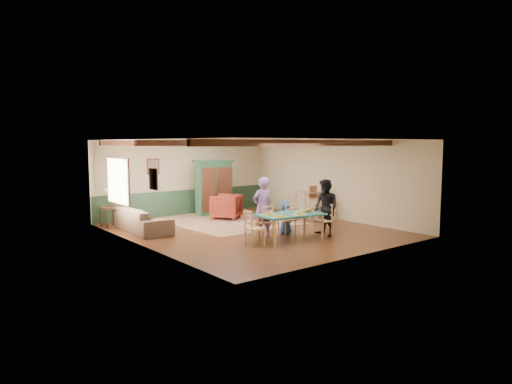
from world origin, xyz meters
TOP-DOWN VIEW (x-y plane):
  - floor at (0.00, 0.00)m, footprint 8.00×8.00m
  - wall_back at (0.00, 4.00)m, footprint 7.00×0.02m
  - wall_left at (-3.50, 0.00)m, footprint 0.02×8.00m
  - wall_right at (3.50, 0.00)m, footprint 0.02×8.00m
  - ceiling at (0.00, 0.00)m, footprint 7.00×8.00m
  - wainscot_back at (0.00, 3.98)m, footprint 6.95×0.03m
  - ceiling_beam_front at (0.00, -2.30)m, footprint 6.95×0.16m
  - ceiling_beam_mid at (0.00, 0.40)m, footprint 6.95×0.16m
  - ceiling_beam_back at (0.00, 3.00)m, footprint 6.95×0.16m
  - window_left at (-3.47, 1.70)m, footprint 0.06×1.60m
  - picture_left_wall at (-3.47, -0.60)m, footprint 0.04×0.42m
  - picture_back_a at (-1.30, 3.97)m, footprint 0.45×0.04m
  - picture_back_b at (-2.40, 3.97)m, footprint 0.38×0.04m
  - dining_table at (-0.13, -1.82)m, footprint 1.85×1.16m
  - dining_chair_far_left at (-0.44, -1.08)m, footprint 0.45×0.47m
  - dining_chair_far_right at (0.34, -1.16)m, footprint 0.45×0.47m
  - dining_chair_end_left at (-1.24, -1.69)m, footprint 0.47×0.45m
  - dining_chair_end_right at (0.98, -1.94)m, footprint 0.47×0.45m
  - person_man at (-0.43, -1.00)m, footprint 0.65×0.47m
  - person_woman at (1.08, -1.95)m, footprint 0.69×0.84m
  - person_child at (0.34, -1.08)m, footprint 0.51×0.36m
  - cat at (0.39, -1.97)m, footprint 0.36×0.17m
  - place_setting_near_left at (-0.69, -2.00)m, footprint 0.42×0.33m
  - place_setting_near_center at (-0.06, -2.07)m, footprint 0.42×0.33m
  - place_setting_far_left at (-0.63, -1.51)m, footprint 0.42×0.33m
  - place_setting_far_right at (0.43, -1.63)m, footprint 0.42×0.33m
  - area_rug at (0.35, 1.84)m, footprint 3.74×4.41m
  - armoire at (0.73, 3.27)m, footprint 1.47×0.71m
  - armchair at (0.56, 2.22)m, footprint 1.30×1.30m
  - sofa at (-2.69, 1.83)m, footprint 1.00×2.40m
  - end_table at (-3.17, 3.17)m, footprint 0.57×0.57m
  - table_lamp at (-3.17, 3.17)m, footprint 0.35×0.35m
  - counter_table at (2.88, 0.42)m, footprint 1.20×0.77m
  - bar_stool_left at (2.78, 0.06)m, footprint 0.45×0.49m
  - bar_stool_right at (3.13, -0.18)m, footprint 0.40×0.44m

SIDE VIEW (x-z plane):
  - floor at x=0.00m, z-range 0.00..0.00m
  - area_rug at x=0.35m, z-range 0.00..0.01m
  - end_table at x=-3.17m, z-range 0.00..0.63m
  - sofa at x=-2.69m, z-range 0.00..0.69m
  - dining_table at x=-0.13m, z-range 0.00..0.73m
  - armchair at x=0.56m, z-range 0.00..0.86m
  - wainscot_back at x=0.00m, z-range 0.00..0.90m
  - dining_chair_far_left at x=-0.44m, z-range 0.00..0.92m
  - dining_chair_far_right at x=0.34m, z-range 0.00..0.92m
  - dining_chair_end_left at x=-1.24m, z-range 0.00..0.92m
  - dining_chair_end_right at x=0.98m, z-range 0.00..0.92m
  - counter_table at x=2.88m, z-range 0.00..0.95m
  - person_child at x=0.34m, z-range 0.00..0.98m
  - bar_stool_right at x=3.13m, z-range 0.00..1.05m
  - bar_stool_left at x=2.78m, z-range 0.00..1.16m
  - place_setting_near_left at x=-0.69m, z-range 0.73..0.84m
  - place_setting_near_center at x=-0.06m, z-range 0.73..0.84m
  - place_setting_far_left at x=-0.63m, z-range 0.73..0.84m
  - place_setting_far_right at x=0.43m, z-range 0.73..0.84m
  - person_woman at x=1.08m, z-range 0.00..1.61m
  - cat at x=0.39m, z-range 0.73..0.90m
  - person_man at x=-0.43m, z-range 0.00..1.68m
  - table_lamp at x=-3.17m, z-range 0.63..1.20m
  - armoire at x=0.73m, z-range 0.00..2.01m
  - wall_back at x=0.00m, z-range 0.00..2.70m
  - wall_left at x=-3.50m, z-range 0.00..2.70m
  - wall_right at x=3.50m, z-range 0.00..2.70m
  - window_left at x=-3.47m, z-range 0.90..2.20m
  - picture_back_b at x=-2.40m, z-range 1.41..1.89m
  - picture_left_wall at x=-3.47m, z-range 1.49..2.01m
  - picture_back_a at x=-1.30m, z-range 1.52..2.08m
  - ceiling_beam_front at x=0.00m, z-range 2.53..2.69m
  - ceiling_beam_mid at x=0.00m, z-range 2.53..2.69m
  - ceiling_beam_back at x=0.00m, z-range 2.53..2.69m
  - ceiling at x=0.00m, z-range 2.69..2.71m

